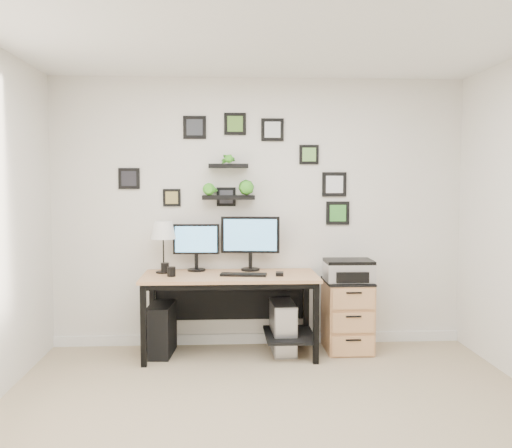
{
  "coord_description": "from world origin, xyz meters",
  "views": [
    {
      "loc": [
        -0.34,
        -3.55,
        1.6
      ],
      "look_at": [
        -0.04,
        1.83,
        1.2
      ],
      "focal_mm": 40.0,
      "sensor_mm": 36.0,
      "label": 1
    }
  ],
  "objects": [
    {
      "name": "monitor_right",
      "position": [
        -0.09,
        1.86,
        1.06
      ],
      "size": [
        0.56,
        0.2,
        0.52
      ],
      "color": "black",
      "rests_on": "desk"
    },
    {
      "name": "pc_tower_grey",
      "position": [
        0.21,
        1.7,
        0.24
      ],
      "size": [
        0.22,
        0.48,
        0.47
      ],
      "color": "gray",
      "rests_on": "ground"
    },
    {
      "name": "room",
      "position": [
        0.0,
        1.98,
        0.05
      ],
      "size": [
        4.0,
        4.0,
        4.0
      ],
      "color": "tan",
      "rests_on": "ground"
    },
    {
      "name": "desk",
      "position": [
        -0.25,
        1.67,
        0.63
      ],
      "size": [
        1.6,
        0.7,
        0.75
      ],
      "color": "tan",
      "rests_on": "ground"
    },
    {
      "name": "wall_decor",
      "position": [
        -0.22,
        1.93,
        1.67
      ],
      "size": [
        2.24,
        0.18,
        1.08
      ],
      "color": "black",
      "rests_on": "ground"
    },
    {
      "name": "printer",
      "position": [
        0.82,
        1.69,
        0.77
      ],
      "size": [
        0.44,
        0.36,
        0.2
      ],
      "color": "silver",
      "rests_on": "file_cabinet"
    },
    {
      "name": "table_lamp",
      "position": [
        -0.91,
        1.77,
        1.14
      ],
      "size": [
        0.24,
        0.24,
        0.49
      ],
      "color": "black",
      "rests_on": "desk"
    },
    {
      "name": "mug",
      "position": [
        -0.82,
        1.56,
        0.79
      ],
      "size": [
        0.08,
        0.08,
        0.09
      ],
      "primitive_type": "cylinder",
      "color": "black",
      "rests_on": "desk"
    },
    {
      "name": "pen_cup",
      "position": [
        -0.89,
        1.74,
        0.8
      ],
      "size": [
        0.08,
        0.08,
        0.1
      ],
      "primitive_type": "cylinder",
      "color": "black",
      "rests_on": "desk"
    },
    {
      "name": "mouse",
      "position": [
        0.16,
        1.55,
        0.77
      ],
      "size": [
        0.08,
        0.11,
        0.03
      ],
      "primitive_type": "cube",
      "rotation": [
        0.0,
        0.0,
        -0.1
      ],
      "color": "black",
      "rests_on": "desk"
    },
    {
      "name": "keyboard",
      "position": [
        -0.17,
        1.56,
        0.76
      ],
      "size": [
        0.43,
        0.19,
        0.02
      ],
      "primitive_type": "cube",
      "rotation": [
        0.0,
        0.0,
        -0.15
      ],
      "color": "black",
      "rests_on": "desk"
    },
    {
      "name": "monitor_left",
      "position": [
        -0.61,
        1.86,
        1.01
      ],
      "size": [
        0.44,
        0.18,
        0.45
      ],
      "color": "black",
      "rests_on": "desk"
    },
    {
      "name": "pc_tower_black",
      "position": [
        -0.93,
        1.69,
        0.23
      ],
      "size": [
        0.25,
        0.48,
        0.47
      ],
      "primitive_type": "cube",
      "rotation": [
        0.0,
        0.0,
        -0.08
      ],
      "color": "black",
      "rests_on": "ground"
    },
    {
      "name": "file_cabinet",
      "position": [
        0.82,
        1.72,
        0.34
      ],
      "size": [
        0.43,
        0.53,
        0.67
      ],
      "color": "tan",
      "rests_on": "ground"
    }
  ]
}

